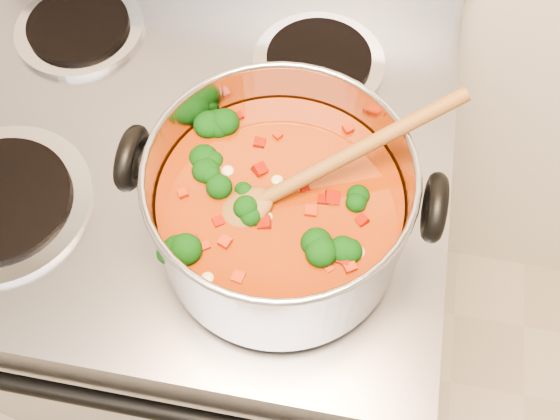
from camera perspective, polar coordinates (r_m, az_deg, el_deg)
The scene contains 4 objects.
electric_range at distance 1.29m, azimuth -6.87°, elevation -4.35°, with size 0.79×0.71×1.08m.
stockpot at distance 0.72m, azimuth -0.00°, elevation 0.04°, with size 0.35×0.29×0.17m.
wooden_spoon at distance 0.68m, azimuth 1.67°, elevation 2.64°, with size 0.27×0.19×0.11m.
cooktop_crumbs at distance 0.77m, azimuth 0.95°, elevation -6.66°, with size 0.39×0.25×0.01m.
Camera 1 is at (0.19, 0.68, 1.64)m, focal length 40.00 mm.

